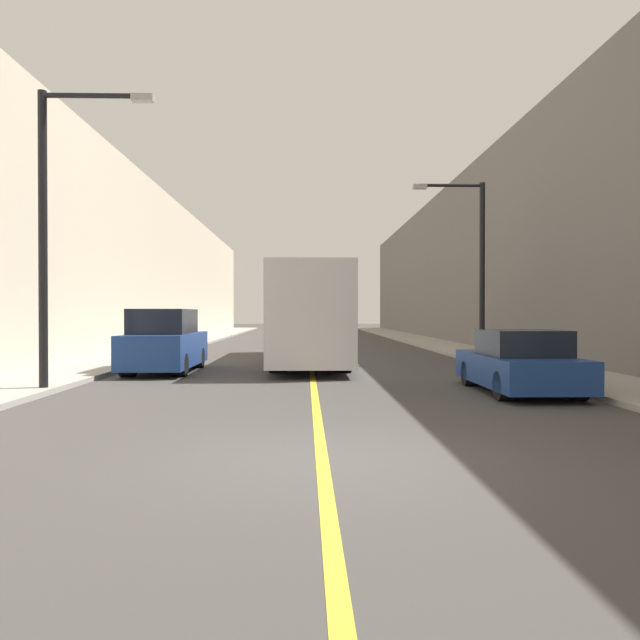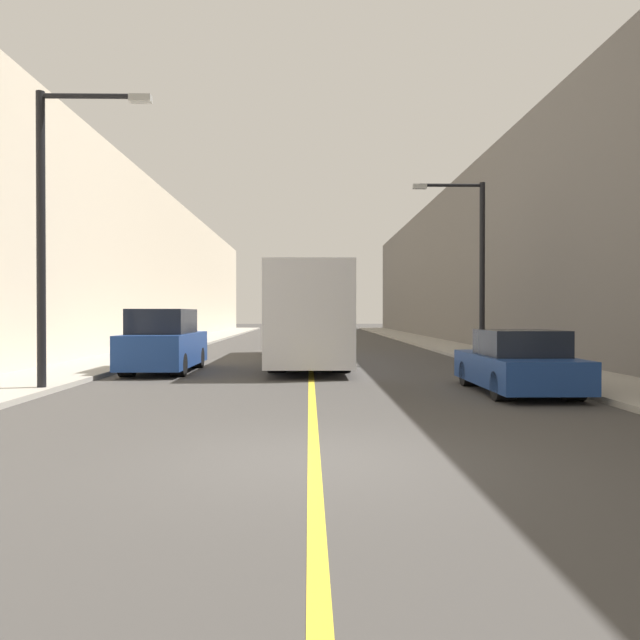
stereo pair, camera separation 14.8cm
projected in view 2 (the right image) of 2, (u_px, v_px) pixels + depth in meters
ground_plane at (314, 461)px, 7.72m from camera, size 200.00×200.00×0.00m
sidewalk_left at (189, 342)px, 37.58m from camera, size 2.77×72.00×0.13m
sidewalk_right at (430, 342)px, 37.84m from camera, size 2.77×72.00×0.13m
building_row_left at (133, 267)px, 37.47m from camera, size 4.00×72.00×9.19m
building_row_right at (486, 262)px, 37.84m from camera, size 4.00×72.00×9.85m
road_center_line at (310, 343)px, 37.71m from camera, size 0.16×72.00×0.01m
bus at (309, 315)px, 23.16m from camera, size 2.55×12.76×3.33m
parked_suv_left at (164, 343)px, 19.33m from camera, size 1.88×4.75×1.96m
car_right_near at (518, 364)px, 14.25m from camera, size 1.87×4.34×1.45m
street_lamp_left at (52, 217)px, 14.25m from camera, size 2.63×0.24×6.77m
street_lamp_right at (475, 257)px, 22.51m from camera, size 2.63×0.24×6.42m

